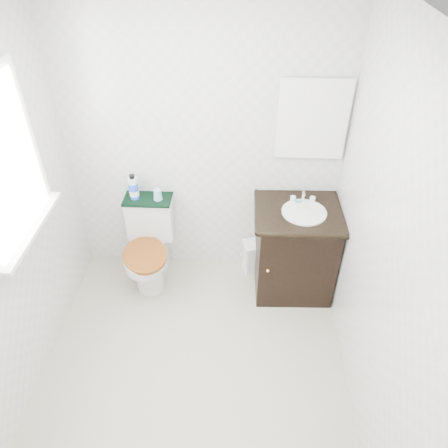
# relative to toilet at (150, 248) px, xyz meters

# --- Properties ---
(floor) EXTENTS (2.40, 2.40, 0.00)m
(floor) POSITION_rel_toilet_xyz_m (0.47, -0.97, -0.33)
(floor) COLOR #B3AA90
(floor) RESTS_ON ground
(ceiling) EXTENTS (2.40, 2.40, 0.00)m
(ceiling) POSITION_rel_toilet_xyz_m (0.47, -0.97, 2.07)
(ceiling) COLOR white
(ceiling) RESTS_ON wall_back
(wall_back) EXTENTS (2.40, 0.00, 2.40)m
(wall_back) POSITION_rel_toilet_xyz_m (0.47, 0.23, 0.87)
(wall_back) COLOR silver
(wall_back) RESTS_ON ground
(wall_right) EXTENTS (0.00, 2.40, 2.40)m
(wall_right) POSITION_rel_toilet_xyz_m (1.57, -0.97, 0.87)
(wall_right) COLOR silver
(wall_right) RESTS_ON ground
(window) EXTENTS (0.02, 0.70, 0.90)m
(window) POSITION_rel_toilet_xyz_m (-0.60, -0.72, 1.22)
(window) COLOR white
(window) RESTS_ON wall_left
(mirror) EXTENTS (0.50, 0.02, 0.60)m
(mirror) POSITION_rel_toilet_xyz_m (1.28, 0.20, 1.12)
(mirror) COLOR silver
(mirror) RESTS_ON wall_back
(toilet) EXTENTS (0.45, 0.66, 0.75)m
(toilet) POSITION_rel_toilet_xyz_m (0.00, 0.00, 0.00)
(toilet) COLOR silver
(toilet) RESTS_ON floor
(vanity) EXTENTS (0.68, 0.59, 0.92)m
(vanity) POSITION_rel_toilet_xyz_m (1.23, -0.07, 0.10)
(vanity) COLOR black
(vanity) RESTS_ON floor
(trash_bin) EXTENTS (0.25, 0.22, 0.31)m
(trash_bin) POSITION_rel_toilet_xyz_m (0.92, 0.13, -0.17)
(trash_bin) COLOR white
(trash_bin) RESTS_ON floor
(towel) EXTENTS (0.40, 0.22, 0.02)m
(towel) POSITION_rel_toilet_xyz_m (0.00, 0.12, 0.43)
(towel) COLOR black
(towel) RESTS_ON toilet
(mouthwash_bottle) EXTENTS (0.08, 0.08, 0.22)m
(mouthwash_bottle) POSITION_rel_toilet_xyz_m (-0.10, 0.12, 0.53)
(mouthwash_bottle) COLOR blue
(mouthwash_bottle) RESTS_ON towel
(cup) EXTENTS (0.07, 0.07, 0.09)m
(cup) POSITION_rel_toilet_xyz_m (0.09, 0.11, 0.48)
(cup) COLOR #8ECBE9
(cup) RESTS_ON towel
(soap_bar) EXTENTS (0.07, 0.04, 0.02)m
(soap_bar) POSITION_rel_toilet_xyz_m (1.23, 0.03, 0.50)
(soap_bar) COLOR #1A7E7F
(soap_bar) RESTS_ON vanity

